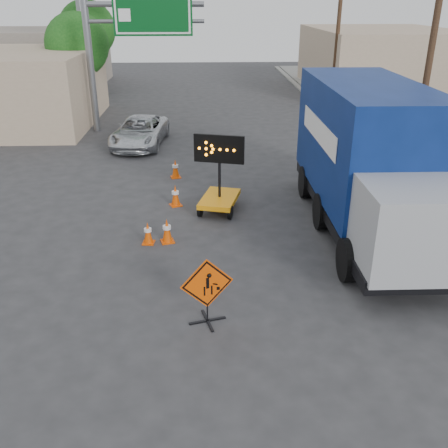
{
  "coord_description": "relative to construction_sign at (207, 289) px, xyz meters",
  "views": [
    {
      "loc": [
        -0.67,
        -9.49,
        6.68
      ],
      "look_at": [
        -0.17,
        2.29,
        1.33
      ],
      "focal_mm": 40.0,
      "sensor_mm": 36.0,
      "label": 1
    }
  ],
  "objects": [
    {
      "name": "sidewalk_right",
      "position": [
        10.14,
        15.11,
        -0.77
      ],
      "size": [
        4.0,
        60.0,
        0.15
      ],
      "primitive_type": "cube",
      "color": "gray",
      "rests_on": "ground"
    },
    {
      "name": "pickup_truck",
      "position": [
        -3.14,
        15.0,
        -0.16
      ],
      "size": [
        2.77,
        5.13,
        1.37
      ],
      "primitive_type": "imported",
      "rotation": [
        0.0,
        0.0,
        -0.1
      ],
      "color": "silver",
      "rests_on": "ground"
    },
    {
      "name": "utility_pole_far",
      "position": [
        8.64,
        24.11,
        3.84
      ],
      "size": [
        1.8,
        0.26,
        9.0
      ],
      "color": "#452E1D",
      "rests_on": "ground"
    },
    {
      "name": "tree_left_near",
      "position": [
        -7.36,
        22.11,
        3.32
      ],
      "size": [
        3.71,
        3.71,
        6.03
      ],
      "color": "#452E1D",
      "rests_on": "ground"
    },
    {
      "name": "construction_sign",
      "position": [
        0.0,
        0.0,
        0.0
      ],
      "size": [
        1.17,
        0.84,
        1.6
      ],
      "rotation": [
        0.0,
        0.0,
        0.26
      ],
      "color": "black",
      "rests_on": "ground"
    },
    {
      "name": "cone_a",
      "position": [
        -1.15,
        4.11,
        -0.47
      ],
      "size": [
        0.47,
        0.47,
        0.75
      ],
      "rotation": [
        0.0,
        0.0,
        0.27
      ],
      "color": "#E34A04",
      "rests_on": "ground"
    },
    {
      "name": "utility_pole_near",
      "position": [
        8.64,
        10.11,
        3.84
      ],
      "size": [
        1.8,
        0.26,
        9.0
      ],
      "color": "#452E1D",
      "rests_on": "ground"
    },
    {
      "name": "cone_d",
      "position": [
        -1.17,
        10.01,
        -0.47
      ],
      "size": [
        0.47,
        0.47,
        0.76
      ],
      "rotation": [
        0.0,
        0.0,
        0.24
      ],
      "color": "#E34A04",
      "rests_on": "ground"
    },
    {
      "name": "curb_right",
      "position": [
        7.84,
        15.11,
        -0.79
      ],
      "size": [
        0.4,
        60.0,
        0.12
      ],
      "primitive_type": "cube",
      "color": "gray",
      "rests_on": "ground"
    },
    {
      "name": "box_truck",
      "position": [
        4.96,
        4.85,
        1.15
      ],
      "size": [
        3.04,
        9.29,
        4.4
      ],
      "rotation": [
        0.0,
        0.0,
        -0.01
      ],
      "color": "black",
      "rests_on": "ground"
    },
    {
      "name": "ground",
      "position": [
        0.64,
        0.11,
        -0.85
      ],
      "size": [
        100.0,
        100.0,
        0.0
      ],
      "primitive_type": "plane",
      "color": "#2D2D30",
      "rests_on": "ground"
    },
    {
      "name": "cone_b",
      "position": [
        -1.71,
        4.04,
        -0.5
      ],
      "size": [
        0.38,
        0.38,
        0.69
      ],
      "rotation": [
        0.0,
        0.0,
        -0.09
      ],
      "color": "#E34A04",
      "rests_on": "ground"
    },
    {
      "name": "highway_gantry",
      "position": [
        -3.79,
        18.06,
        4.22
      ],
      "size": [
        6.18,
        0.38,
        6.9
      ],
      "color": "slate",
      "rests_on": "ground"
    },
    {
      "name": "tree_left_far",
      "position": [
        -8.36,
        30.11,
        3.75
      ],
      "size": [
        4.1,
        4.1,
        6.66
      ],
      "color": "#452E1D",
      "rests_on": "ground"
    },
    {
      "name": "building_right_far",
      "position": [
        13.64,
        30.11,
        1.45
      ],
      "size": [
        10.0,
        14.0,
        4.6
      ],
      "primitive_type": "cube",
      "color": "tan",
      "rests_on": "ground"
    },
    {
      "name": "arrow_board",
      "position": [
        0.5,
        6.48,
        -0.24
      ],
      "size": [
        1.64,
        2.09,
        2.66
      ],
      "rotation": [
        0.0,
        0.0,
        -0.26
      ],
      "color": "#FF9C0E",
      "rests_on": "ground"
    },
    {
      "name": "cone_c",
      "position": [
        -1.03,
        6.99,
        -0.47
      ],
      "size": [
        0.5,
        0.5,
        0.76
      ],
      "rotation": [
        0.0,
        0.0,
        0.38
      ],
      "color": "#E34A04",
      "rests_on": "ground"
    },
    {
      "name": "storefront_left_far",
      "position": [
        -14.36,
        34.11,
        1.35
      ],
      "size": [
        12.0,
        10.0,
        4.4
      ],
      "primitive_type": "cube",
      "color": "gray",
      "rests_on": "ground"
    }
  ]
}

